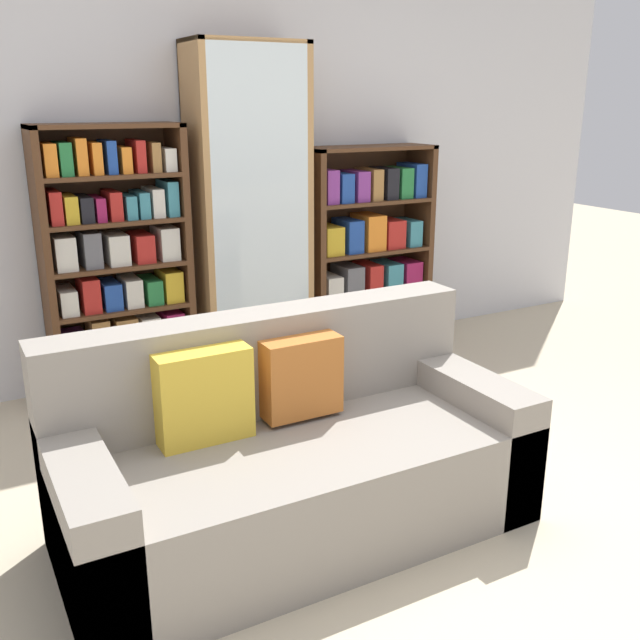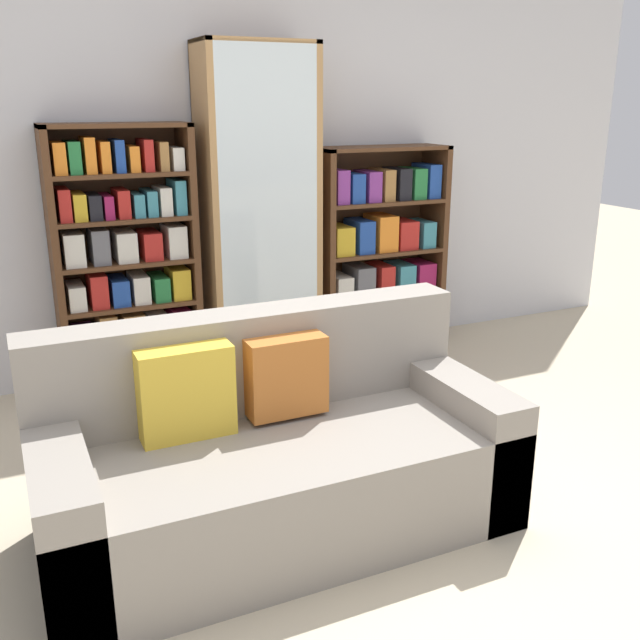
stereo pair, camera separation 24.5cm
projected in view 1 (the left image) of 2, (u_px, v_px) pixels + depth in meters
The scene contains 7 objects.
ground_plane at pixel (425, 546), 2.78m from camera, with size 16.00×16.00×0.00m, color beige.
wall_back at pixel (204, 154), 4.32m from camera, with size 6.40×0.06×2.70m.
couch at pixel (292, 460), 2.82m from camera, with size 1.82×0.82×0.84m.
bookshelf_left at pixel (117, 269), 4.04m from camera, with size 0.80×0.32×1.54m.
display_cabinet at pixel (249, 215), 4.33m from camera, with size 0.69×0.36×1.99m.
bookshelf_right at pixel (367, 257), 4.84m from camera, with size 0.89×0.32×1.38m.
wine_bottle at pixel (406, 369), 4.17m from camera, with size 0.08×0.08×0.38m.
Camera 1 is at (-1.51, -1.90, 1.66)m, focal length 40.00 mm.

